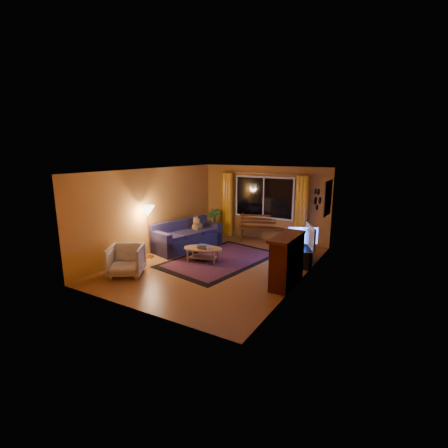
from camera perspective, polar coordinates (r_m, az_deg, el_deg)
The scene contains 22 objects.
floor at distance 8.82m, azimuth -0.99°, elevation -7.10°, with size 4.50×6.00×0.02m, color brown.
ceiling at distance 8.31m, azimuth -1.06°, elevation 9.47°, with size 4.50×6.00×0.02m, color white.
wall_back at distance 11.12m, azimuth 7.07°, elevation 3.67°, with size 4.50×0.02×2.50m, color #C48033.
wall_left at distance 9.82m, azimuth -12.38°, elevation 2.27°, with size 0.02×6.00×2.50m, color #C48033.
wall_right at distance 7.58m, azimuth 13.74°, elevation -0.85°, with size 0.02×6.00×2.50m, color #C48033.
window at distance 11.03m, azimuth 6.96°, elevation 4.65°, with size 2.00×0.02×1.30m, color black.
curtain_rod at distance 10.91m, azimuth 6.98°, elevation 8.78°, with size 0.03×0.03×3.20m, color #BF8C3F.
curtain_left at distance 11.62m, azimuth 0.66°, elevation 3.50°, with size 0.36×0.36×2.24m, color #F9A419.
curtain_right at distance 10.57m, azimuth 13.50°, elevation 2.22°, with size 0.36×0.36×2.24m, color #F9A419.
bench at distance 11.00m, azimuth 6.70°, elevation -1.86°, with size 1.52×0.45×0.46m, color #47210B.
potted_plant at distance 11.57m, azimuth -1.79°, elevation 0.27°, with size 0.55×0.55×0.98m, color #235B1E.
sofa at distance 10.12m, azimuth -6.52°, elevation -1.94°, with size 0.92×2.16×0.87m, color #211E3D.
dog at distance 10.41m, azimuth -4.75°, elevation -0.06°, with size 0.34×0.47×0.51m, color olive, non-canonical shape.
armchair at distance 8.30m, azimuth -16.85°, elevation -5.91°, with size 0.79×0.74×0.81m, color beige.
floor_lamp at distance 9.39m, azimuth -13.14°, elevation -1.39°, with size 0.25×0.25×1.49m, color #BF8C3F.
rug at distance 9.14m, azimuth -0.66°, elevation -6.25°, with size 2.07×3.26×0.02m, color maroon.
coffee_table at distance 8.97m, azimuth -3.72°, elevation -5.39°, with size 1.08×1.08×0.39m, color #A87F49.
tv_console at distance 9.08m, azimuth 14.13°, elevation -5.27°, with size 0.38×1.14×0.47m, color black.
television at distance 8.94m, azimuth 14.31°, elevation -2.07°, with size 0.99×0.13×0.57m, color black.
fireplace at distance 7.47m, azimuth 11.02°, elevation -6.52°, with size 0.40×1.20×1.10m, color maroon.
mirror_cluster at distance 8.73m, azimuth 16.09°, elevation 4.44°, with size 0.06×0.60×0.56m, color black, non-canonical shape.
painting at distance 9.86m, azimuth 17.77°, elevation 4.35°, with size 0.04×0.76×0.96m, color #CB672B.
Camera 1 is at (4.31, -7.09, 2.98)m, focal length 26.00 mm.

